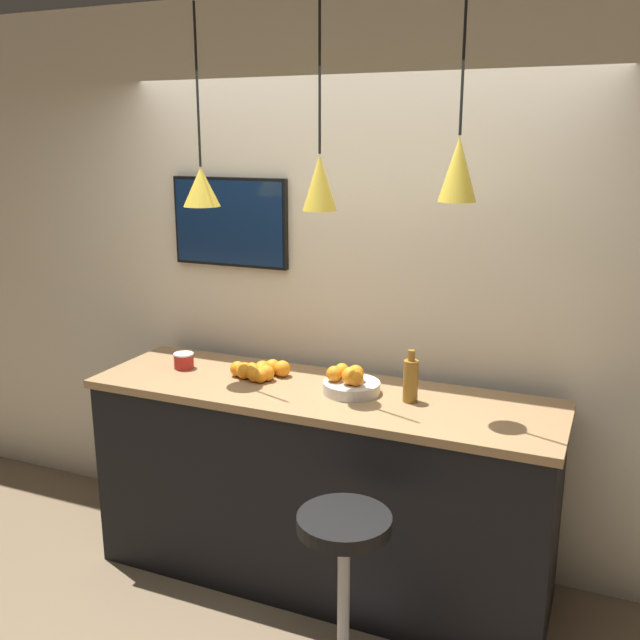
{
  "coord_description": "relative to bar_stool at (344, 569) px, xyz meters",
  "views": [
    {
      "loc": [
        1.28,
        -2.31,
        2.2
      ],
      "look_at": [
        0.0,
        0.66,
        1.37
      ],
      "focal_mm": 40.0,
      "sensor_mm": 36.0,
      "label": 1
    }
  ],
  "objects": [
    {
      "name": "back_wall",
      "position": [
        -0.38,
        1.09,
        0.91
      ],
      "size": [
        8.0,
        0.06,
        2.9
      ],
      "color": "beige",
      "rests_on": "ground_plane"
    },
    {
      "name": "pendant_lamp_left",
      "position": [
        -1.0,
        0.64,
        1.44
      ],
      "size": [
        0.18,
        0.18,
        0.93
      ],
      "color": "black"
    },
    {
      "name": "bar_stool",
      "position": [
        0.0,
        0.0,
        0.0
      ],
      "size": [
        0.39,
        0.39,
        0.77
      ],
      "color": "#B7B7BC",
      "rests_on": "ground_plane"
    },
    {
      "name": "juice_bottle",
      "position": [
        0.06,
        0.67,
        0.59
      ],
      "size": [
        0.07,
        0.07,
        0.25
      ],
      "color": "olive",
      "rests_on": "service_counter"
    },
    {
      "name": "fruit_bowl",
      "position": [
        -0.23,
        0.67,
        0.54
      ],
      "size": [
        0.27,
        0.27,
        0.14
      ],
      "color": "beige",
      "rests_on": "service_counter"
    },
    {
      "name": "pendant_lamp_right",
      "position": [
        0.24,
        0.64,
        1.54
      ],
      "size": [
        0.16,
        0.16,
        0.86
      ],
      "color": "black"
    },
    {
      "name": "spread_jar",
      "position": [
        -1.17,
        0.67,
        0.52
      ],
      "size": [
        0.1,
        0.1,
        0.08
      ],
      "color": "red",
      "rests_on": "service_counter"
    },
    {
      "name": "orange_pile",
      "position": [
        -0.73,
        0.68,
        0.52
      ],
      "size": [
        0.29,
        0.21,
        0.09
      ],
      "color": "orange",
      "rests_on": "service_counter"
    },
    {
      "name": "pendant_lamp_middle",
      "position": [
        -0.38,
        0.64,
        1.47
      ],
      "size": [
        0.15,
        0.15,
        0.92
      ],
      "color": "black"
    },
    {
      "name": "service_counter",
      "position": [
        -0.38,
        0.64,
        -0.02
      ],
      "size": [
        2.29,
        0.67,
        1.02
      ],
      "color": "black",
      "rests_on": "ground_plane"
    },
    {
      "name": "mounted_tv",
      "position": [
        -1.08,
        1.03,
        1.22
      ],
      "size": [
        0.68,
        0.04,
        0.48
      ],
      "color": "black"
    }
  ]
}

